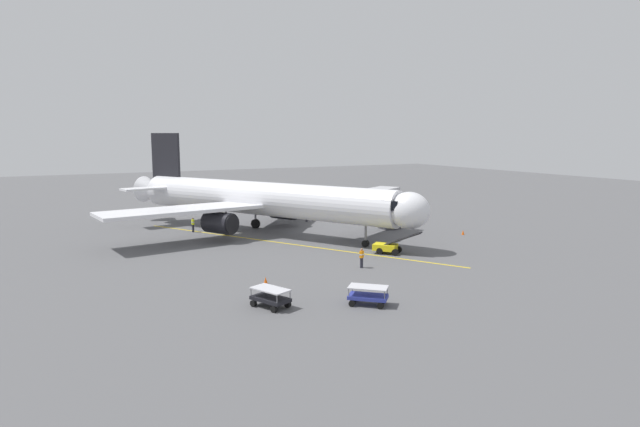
{
  "coord_description": "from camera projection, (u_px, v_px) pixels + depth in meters",
  "views": [
    {
      "loc": [
        20.82,
        57.12,
        11.39
      ],
      "look_at": [
        -5.65,
        6.95,
        3.0
      ],
      "focal_mm": 30.27,
      "sensor_mm": 36.0,
      "label": 1
    }
  ],
  "objects": [
    {
      "name": "belt_loader_starboard_side",
      "position": [
        388.0,
        246.0,
        51.68
      ],
      "size": [
        3.83,
        4.3,
        2.32
      ],
      "color": "yellow",
      "rests_on": "ground"
    },
    {
      "name": "apron_lead_in_line",
      "position": [
        283.0,
        243.0,
        56.79
      ],
      "size": [
        19.98,
        34.89,
        0.01
      ],
      "primitive_type": "cube",
      "rotation": [
        0.0,
        0.0,
        0.52
      ],
      "color": "yellow",
      "rests_on": "ground"
    },
    {
      "name": "safety_cone_wing_port",
      "position": [
        266.0,
        280.0,
        41.28
      ],
      "size": [
        0.32,
        0.32,
        0.55
      ],
      "primitive_type": "cone",
      "color": "#F2590F",
      "rests_on": "ground"
    },
    {
      "name": "safety_cone_nose_right",
      "position": [
        463.0,
        232.0,
        61.41
      ],
      "size": [
        0.32,
        0.32,
        0.55
      ],
      "primitive_type": "cone",
      "color": "#F2590F",
      "rests_on": "ground"
    },
    {
      "name": "ground_crew_wing_walker",
      "position": [
        193.0,
        225.0,
        63.02
      ],
      "size": [
        0.26,
        0.41,
        1.71
      ],
      "color": "#23232D",
      "rests_on": "ground"
    },
    {
      "name": "baggage_cart_portside",
      "position": [
        270.0,
        297.0,
        35.7
      ],
      "size": [
        2.34,
        2.94,
        1.27
      ],
      "color": "black",
      "rests_on": "ground"
    },
    {
      "name": "ground_crew_marshaller",
      "position": [
        362.0,
        258.0,
        46.16
      ],
      "size": [
        0.47,
        0.42,
        1.71
      ],
      "color": "#23232D",
      "rests_on": "ground"
    },
    {
      "name": "safety_cone_nose_left",
      "position": [
        394.0,
        220.0,
        70.08
      ],
      "size": [
        0.32,
        0.32,
        0.55
      ],
      "primitive_type": "cone",
      "color": "#F2590F",
      "rests_on": "ground"
    },
    {
      "name": "ground_plane",
      "position": [
        248.0,
        235.0,
        61.25
      ],
      "size": [
        220.0,
        220.0,
        0.0
      ],
      "primitive_type": "plane",
      "color": "#565659"
    },
    {
      "name": "jet_bridge",
      "position": [
        369.0,
        203.0,
        60.11
      ],
      "size": [
        10.83,
        7.66,
        5.4
      ],
      "color": "#B7B7BC",
      "rests_on": "ground"
    },
    {
      "name": "airplane",
      "position": [
        259.0,
        199.0,
        61.61
      ],
      "size": [
        30.95,
        36.68,
        11.5
      ],
      "color": "white",
      "rests_on": "ground"
    },
    {
      "name": "ground_crew_loader",
      "position": [
        307.0,
        215.0,
        70.5
      ],
      "size": [
        0.31,
        0.43,
        1.71
      ],
      "color": "#23232D",
      "rests_on": "ground"
    },
    {
      "name": "belt_loader_near_nose",
      "position": [
        366.0,
        213.0,
        73.35
      ],
      "size": [
        2.79,
        4.7,
        2.32
      ],
      "color": "#9E9EA3",
      "rests_on": "ground"
    },
    {
      "name": "baggage_cart_rear_apron",
      "position": [
        368.0,
        295.0,
        36.16
      ],
      "size": [
        2.86,
        2.8,
        1.27
      ],
      "color": "#2D3899",
      "rests_on": "ground"
    }
  ]
}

